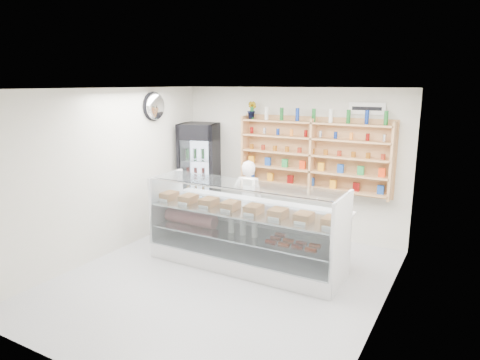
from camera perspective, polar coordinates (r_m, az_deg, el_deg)
The scene contains 8 objects.
room at distance 6.09m, azimuth -2.47°, elevation -1.21°, with size 5.00×5.00×5.00m.
display_counter at distance 6.90m, azimuth 0.66°, elevation -8.48°, with size 3.14×0.94×1.37m.
shop_worker at distance 7.86m, azimuth 1.11°, elevation -2.81°, with size 0.55×0.36×1.52m, color white.
drinks_cooler at distance 8.90m, azimuth -5.36°, elevation 0.89°, with size 0.93×0.91×2.08m.
wall_shelving at distance 7.92m, azimuth 9.61°, elevation 3.33°, with size 2.84×0.28×1.33m.
potted_plant at distance 8.33m, azimuth 1.60°, elevation 9.31°, with size 0.19×0.15×0.34m, color #1E6626.
security_mirror at distance 8.18m, azimuth -11.20°, elevation 9.60°, with size 0.15×0.50×0.50m, color silver.
wall_sign at distance 7.70m, azimuth 16.57°, elevation 9.13°, with size 0.62×0.03×0.20m, color white.
Camera 1 is at (3.12, -5.02, 2.88)m, focal length 32.00 mm.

